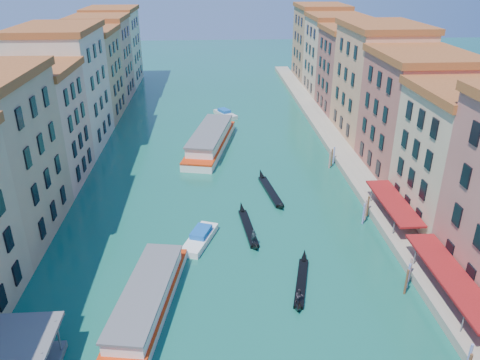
% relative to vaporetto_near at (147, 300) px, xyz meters
% --- Properties ---
extents(left_bank_palazzos, '(12.80, 128.40, 21.00)m').
position_rel_vaporetto_near_xyz_m(left_bank_palazzos, '(-18.93, 40.43, 8.50)').
color(left_bank_palazzos, beige).
rests_on(left_bank_palazzos, ground).
extents(right_bank_palazzos, '(12.80, 128.40, 21.00)m').
position_rel_vaporetto_near_xyz_m(right_bank_palazzos, '(37.07, 40.76, 8.54)').
color(right_bank_palazzos, '#A64D40').
rests_on(right_bank_palazzos, ground).
extents(quay, '(4.00, 140.00, 1.00)m').
position_rel_vaporetto_near_xyz_m(quay, '(29.07, 40.76, -0.71)').
color(quay, gray).
rests_on(quay, ground).
extents(restaurant_awnings, '(3.20, 44.55, 3.12)m').
position_rel_vaporetto_near_xyz_m(restaurant_awnings, '(29.26, -1.24, 1.78)').
color(restaurant_awnings, maroon).
rests_on(restaurant_awnings, ground).
extents(mooring_poles_right, '(1.44, 54.24, 3.20)m').
position_rel_vaporetto_near_xyz_m(mooring_poles_right, '(26.17, 4.56, 0.09)').
color(mooring_poles_right, brown).
rests_on(mooring_poles_right, ground).
extents(vaporetto_near, '(6.94, 18.44, 2.68)m').
position_rel_vaporetto_near_xyz_m(vaporetto_near, '(0.00, 0.00, 0.00)').
color(vaporetto_near, silver).
rests_on(vaporetto_near, ground).
extents(vaporetto_far, '(9.92, 23.55, 3.42)m').
position_rel_vaporetto_near_xyz_m(vaporetto_far, '(6.36, 43.37, 0.33)').
color(vaporetto_far, white).
rests_on(vaporetto_far, ground).
extents(gondola_fore, '(2.02, 11.51, 2.29)m').
position_rel_vaporetto_near_xyz_m(gondola_fore, '(10.85, 14.27, -0.82)').
color(gondola_fore, black).
rests_on(gondola_fore, ground).
extents(gondola_right, '(3.43, 10.45, 2.12)m').
position_rel_vaporetto_near_xyz_m(gondola_right, '(15.41, 2.78, -0.80)').
color(gondola_right, black).
rests_on(gondola_right, ground).
extents(gondola_far, '(2.83, 12.64, 1.79)m').
position_rel_vaporetto_near_xyz_m(gondola_far, '(14.87, 24.62, -0.84)').
color(gondola_far, black).
rests_on(gondola_far, ground).
extents(motorboat_mid, '(4.55, 7.43, 1.47)m').
position_rel_vaporetto_near_xyz_m(motorboat_mid, '(4.88, 11.87, -0.63)').
color(motorboat_mid, white).
rests_on(motorboat_mid, ground).
extents(motorboat_far, '(5.17, 7.15, 1.44)m').
position_rel_vaporetto_near_xyz_m(motorboat_far, '(9.70, 62.63, -0.65)').
color(motorboat_far, silver).
rests_on(motorboat_far, ground).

